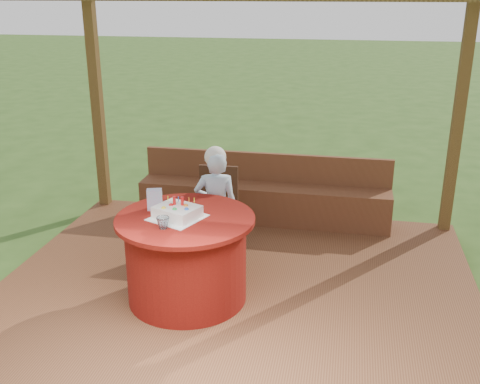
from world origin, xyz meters
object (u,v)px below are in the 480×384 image
chair (217,203)px  bench (264,199)px  table (187,258)px  gift_bag (155,199)px  elderly_woman (216,206)px  birthday_cake (177,212)px  drinking_glass (163,223)px

chair → bench: bearing=63.8°
table → gift_bag: gift_bag is taller
elderly_woman → birthday_cake: bearing=-101.3°
birthday_cake → gift_bag: bearing=148.5°
table → elderly_woman: bearing=82.6°
chair → gift_bag: gift_bag is taller
chair → elderly_woman: elderly_woman is taller
chair → elderly_woman: size_ratio=0.71×
chair → gift_bag: 1.16m
drinking_glass → elderly_woman: bearing=78.7°
table → bench: bearing=78.7°
bench → chair: 0.91m
bench → birthday_cake: size_ratio=5.71×
gift_bag → chair: bearing=55.8°
elderly_woman → drinking_glass: bearing=-101.3°
table → gift_bag: 0.59m
bench → elderly_woman: size_ratio=2.43×
bench → drinking_glass: (-0.50, -2.23, 0.58)m
chair → gift_bag: (-0.32, -1.04, 0.41)m
table → birthday_cake: (-0.06, -0.03, 0.45)m
chair → elderly_woman: bearing=-77.2°
chair → elderly_woman: (0.10, -0.42, 0.14)m
birthday_cake → gift_bag: gift_bag is taller
bench → drinking_glass: size_ratio=27.65×
table → drinking_glass: (-0.11, -0.27, 0.44)m
chair → birthday_cake: (-0.06, -1.20, 0.37)m
bench → birthday_cake: (-0.45, -1.99, 0.58)m
elderly_woman → gift_bag: size_ratio=6.58×
bench → drinking_glass: drinking_glass is taller
chair → birthday_cake: birthday_cake is taller
table → birthday_cake: size_ratio=2.32×
birthday_cake → drinking_glass: 0.24m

